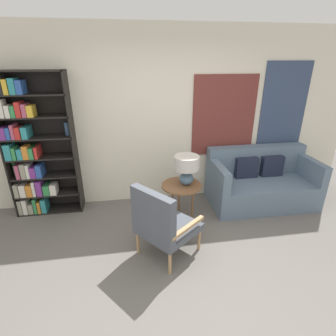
{
  "coord_description": "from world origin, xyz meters",
  "views": [
    {
      "loc": [
        -0.52,
        -1.98,
        2.23
      ],
      "look_at": [
        -0.03,
        1.14,
        0.9
      ],
      "focal_mm": 28.0,
      "sensor_mm": 36.0,
      "label": 1
    }
  ],
  "objects": [
    {
      "name": "table_lamp",
      "position": [
        0.26,
        1.29,
        0.84
      ],
      "size": [
        0.35,
        0.35,
        0.43
      ],
      "color": "slate",
      "rests_on": "side_table"
    },
    {
      "name": "bookshelf",
      "position": [
        -1.9,
        1.84,
        0.99
      ],
      "size": [
        0.96,
        0.3,
        2.09
      ],
      "color": "black",
      "rests_on": "ground_plane"
    },
    {
      "name": "couch",
      "position": [
        1.58,
        1.6,
        0.33
      ],
      "size": [
        1.66,
        0.84,
        0.89
      ],
      "color": "slate",
      "rests_on": "ground_plane"
    },
    {
      "name": "ground_plane",
      "position": [
        0.0,
        0.0,
        0.0
      ],
      "size": [
        14.0,
        14.0,
        0.0
      ],
      "primitive_type": "plane",
      "color": "#66605B"
    },
    {
      "name": "wall_back",
      "position": [
        0.06,
        2.03,
        1.35
      ],
      "size": [
        6.4,
        0.08,
        2.7
      ],
      "color": "silver",
      "rests_on": "ground_plane"
    },
    {
      "name": "side_table",
      "position": [
        0.19,
        1.28,
        0.51
      ],
      "size": [
        0.57,
        0.57,
        0.57
      ],
      "color": "brown",
      "rests_on": "ground_plane"
    },
    {
      "name": "armchair",
      "position": [
        -0.2,
        0.52,
        0.5
      ],
      "size": [
        0.87,
        0.86,
        0.93
      ],
      "color": "tan",
      "rests_on": "ground_plane"
    }
  ]
}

